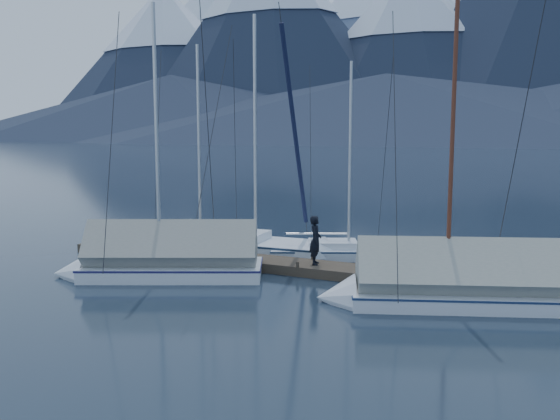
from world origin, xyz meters
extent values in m
plane|color=black|center=(0.00, 0.00, 0.00)|extent=(1000.00, 1000.00, 0.00)
cone|color=#475675|center=(-260.00, 420.00, 65.00)|extent=(308.00, 308.00, 130.00)
cone|color=silver|center=(-260.00, 420.00, 103.20)|extent=(133.24, 133.24, 54.60)
cone|color=#475675|center=(-110.00, 440.00, 75.00)|extent=(352.00, 352.00, 150.00)
cone|color=#192133|center=(-220.00, 300.00, 47.50)|extent=(209.00, 209.00, 95.00)
cone|color=silver|center=(-220.00, 300.00, 75.55)|extent=(90.41, 90.41, 39.90)
cone|color=#192133|center=(-140.00, 285.00, 57.50)|extent=(190.00, 190.00, 115.00)
cone|color=#192133|center=(-65.00, 295.00, 45.00)|extent=(171.00, 171.00, 90.00)
cone|color=silver|center=(-65.00, 295.00, 71.60)|extent=(73.97, 73.97, 37.80)
cone|color=#192133|center=(-180.00, 250.00, 17.50)|extent=(364.00, 364.00, 35.00)
cone|color=#192133|center=(-60.00, 240.00, 15.00)|extent=(416.00, 416.00, 30.00)
cube|color=#382D23|center=(0.00, 2.00, 0.17)|extent=(18.00, 1.50, 0.34)
cube|color=black|center=(-6.00, 2.00, -0.05)|extent=(3.00, 1.30, 0.30)
cube|color=black|center=(0.00, 2.00, -0.05)|extent=(3.00, 1.30, 0.30)
cube|color=black|center=(6.00, 2.00, -0.05)|extent=(3.00, 1.30, 0.30)
cylinder|color=#382D23|center=(-8.00, 2.70, 0.35)|extent=(0.12, 0.12, 0.35)
cylinder|color=#382D23|center=(-8.00, 1.30, 0.35)|extent=(0.12, 0.12, 0.35)
cylinder|color=#382D23|center=(-5.00, 2.70, 0.35)|extent=(0.12, 0.12, 0.35)
cylinder|color=#382D23|center=(-5.00, 1.30, 0.35)|extent=(0.12, 0.12, 0.35)
cylinder|color=#382D23|center=(-2.00, 2.70, 0.35)|extent=(0.12, 0.12, 0.35)
cylinder|color=#382D23|center=(-2.00, 1.30, 0.35)|extent=(0.12, 0.12, 0.35)
cylinder|color=#382D23|center=(1.00, 2.70, 0.35)|extent=(0.12, 0.12, 0.35)
cylinder|color=#382D23|center=(1.00, 1.30, 0.35)|extent=(0.12, 0.12, 0.35)
cylinder|color=#382D23|center=(4.00, 2.70, 0.35)|extent=(0.12, 0.12, 0.35)
cylinder|color=#382D23|center=(4.00, 1.30, 0.35)|extent=(0.12, 0.12, 0.35)
cylinder|color=#382D23|center=(7.00, 2.70, 0.35)|extent=(0.12, 0.12, 0.35)
cylinder|color=#382D23|center=(7.00, 1.30, 0.35)|extent=(0.12, 0.12, 0.35)
cube|color=silver|center=(-5.14, 3.96, 0.12)|extent=(6.34, 4.66, 0.67)
cube|color=silver|center=(-5.14, 3.96, -0.18)|extent=(5.10, 3.42, 0.30)
cube|color=navy|center=(-5.14, 3.96, 0.41)|extent=(6.40, 4.71, 0.06)
cone|color=silver|center=(-2.05, 5.60, 0.12)|extent=(1.90, 2.25, 1.95)
cube|color=silver|center=(-5.41, 3.81, 0.61)|extent=(2.55, 2.26, 0.30)
cylinder|color=#B2B7BF|center=(-4.78, 4.15, 4.52)|extent=(0.12, 0.12, 8.13)
cylinder|color=#B2B7BF|center=(-6.04, 3.48, 1.07)|extent=(2.47, 1.37, 0.09)
cylinder|color=#26262B|center=(-3.44, 4.86, 4.52)|extent=(1.47, 2.72, 8.14)
cube|color=white|center=(-2.68, 4.34, 0.14)|extent=(6.96, 2.70, 0.75)
cube|color=white|center=(-2.68, 4.34, -0.21)|extent=(5.88, 1.61, 0.34)
cube|color=#152841|center=(-2.68, 4.34, 0.46)|extent=(7.03, 2.72, 0.07)
cone|color=white|center=(1.25, 4.58, 0.14)|extent=(1.39, 2.26, 2.19)
cube|color=white|center=(-3.02, 4.32, 0.68)|extent=(2.49, 1.74, 0.34)
cylinder|color=#B2B7BF|center=(-2.22, 4.37, 5.07)|extent=(0.14, 0.14, 9.12)
cylinder|color=#B2B7BF|center=(-3.81, 4.27, 1.20)|extent=(3.08, 0.29, 0.10)
cylinder|color=#26262B|center=(-0.52, 4.47, 5.07)|extent=(0.24, 3.44, 9.12)
cube|color=silver|center=(1.26, 4.93, 0.11)|extent=(5.74, 3.89, 0.60)
cube|color=silver|center=(1.26, 4.93, -0.16)|extent=(4.65, 2.81, 0.27)
cube|color=navy|center=(1.26, 4.93, 0.36)|extent=(5.79, 3.93, 0.05)
cone|color=silver|center=(4.14, 6.21, 0.11)|extent=(1.63, 2.01, 1.75)
cube|color=silver|center=(1.01, 4.82, 0.55)|extent=(2.27, 1.94, 0.27)
cylinder|color=#B2B7BF|center=(1.60, 5.08, 4.06)|extent=(0.11, 0.11, 7.29)
cylinder|color=#B2B7BF|center=(0.43, 4.56, 0.96)|extent=(2.28, 1.08, 0.08)
cylinder|color=#26262B|center=(2.85, 5.64, 4.06)|extent=(1.14, 2.52, 7.30)
cube|color=white|center=(6.64, 0.23, 0.12)|extent=(6.71, 4.32, 0.67)
cube|color=white|center=(6.64, 0.23, -0.18)|extent=(5.47, 3.04, 0.31)
cube|color=navy|center=(6.64, 0.23, 0.41)|extent=(6.78, 4.36, 0.06)
cone|color=white|center=(3.24, -1.04, 0.12)|extent=(1.81, 2.41, 2.16)
cylinder|color=#592819|center=(6.26, 0.08, 4.54)|extent=(0.12, 0.12, 8.16)
cylinder|color=#592819|center=(7.60, 0.58, 1.07)|extent=(2.70, 1.08, 0.09)
cylinder|color=#26262B|center=(4.77, -0.47, 4.54)|extent=(1.14, 2.99, 8.17)
cube|color=#98998F|center=(6.64, 0.23, 0.87)|extent=(6.43, 4.24, 2.29)
cube|color=white|center=(-2.89, -0.60, 0.13)|extent=(6.45, 4.54, 0.72)
cube|color=white|center=(-2.89, -0.60, -0.20)|extent=(5.21, 3.27, 0.33)
cube|color=navy|center=(-2.89, -0.60, 0.44)|extent=(6.51, 4.59, 0.07)
cone|color=white|center=(-6.10, -2.09, 0.13)|extent=(1.97, 2.40, 2.09)
cylinder|color=#B2B7BF|center=(-3.28, -0.78, 4.85)|extent=(0.13, 0.13, 8.71)
cylinder|color=#B2B7BF|center=(-1.90, -0.14, 1.14)|extent=(2.53, 1.24, 0.10)
cylinder|color=#26262B|center=(-4.67, -1.42, 4.85)|extent=(1.32, 2.80, 8.72)
cube|color=gray|center=(-2.89, -0.60, 0.93)|extent=(6.19, 4.45, 2.22)
imported|color=black|center=(1.40, 1.96, 1.21)|extent=(0.59, 0.73, 1.74)
camera|label=1|loc=(8.95, -17.19, 5.02)|focal=38.00mm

